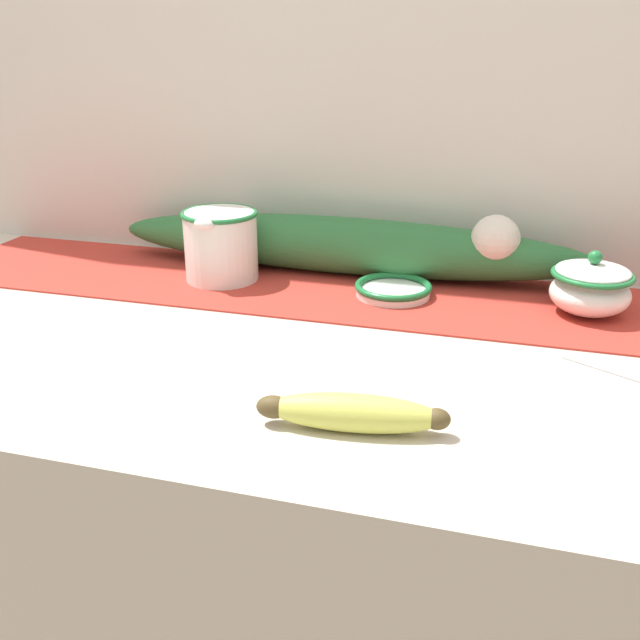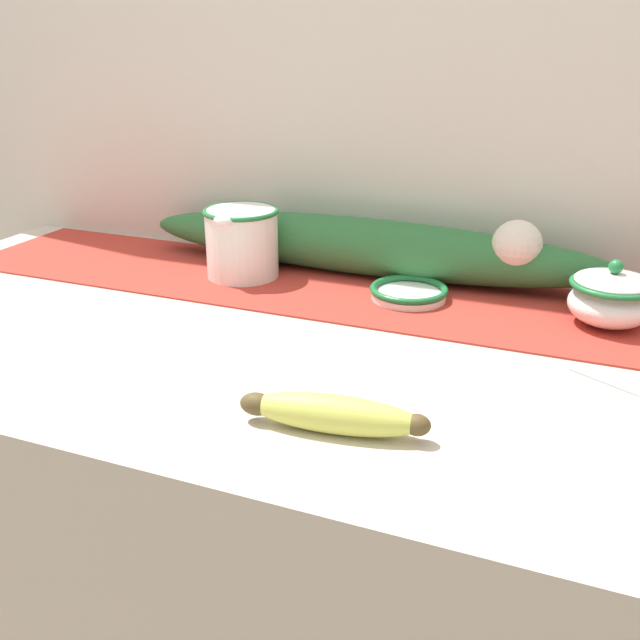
% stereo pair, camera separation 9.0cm
% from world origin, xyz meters
% --- Properties ---
extents(countertop, '(1.49, 0.69, 0.93)m').
position_xyz_m(countertop, '(0.00, 0.00, 0.46)').
color(countertop, beige).
rests_on(countertop, ground_plane).
extents(back_wall, '(2.29, 0.04, 2.40)m').
position_xyz_m(back_wall, '(0.00, 0.37, 1.20)').
color(back_wall, silver).
rests_on(back_wall, ground_plane).
extents(table_runner, '(1.37, 0.27, 0.00)m').
position_xyz_m(table_runner, '(0.00, 0.20, 0.93)').
color(table_runner, '#B23328').
rests_on(table_runner, countertop).
extents(cream_pitcher, '(0.13, 0.15, 0.12)m').
position_xyz_m(cream_pitcher, '(-0.19, 0.20, 0.99)').
color(cream_pitcher, white).
rests_on(cream_pitcher, countertop).
extents(sugar_bowl, '(0.12, 0.12, 0.10)m').
position_xyz_m(sugar_bowl, '(0.39, 0.20, 0.97)').
color(sugar_bowl, white).
rests_on(sugar_bowl, countertop).
extents(small_dish, '(0.12, 0.12, 0.02)m').
position_xyz_m(small_dish, '(0.10, 0.20, 0.94)').
color(small_dish, white).
rests_on(small_dish, countertop).
extents(banana, '(0.20, 0.06, 0.04)m').
position_xyz_m(banana, '(0.13, -0.21, 0.95)').
color(banana, '#CCD156').
rests_on(banana, countertop).
extents(poinsettia_garland, '(0.82, 0.10, 0.12)m').
position_xyz_m(poinsettia_garland, '(0.01, 0.29, 0.98)').
color(poinsettia_garland, '#2D6B38').
rests_on(poinsettia_garland, countertop).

